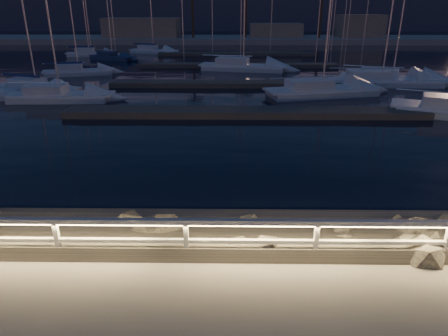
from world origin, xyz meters
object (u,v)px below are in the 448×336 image
at_px(sailboat_b, 57,95).
at_px(sailboat_g, 241,66).
at_px(sailboat_f, 35,87).
at_px(sailboat_j, 77,71).
at_px(sailboat_i, 111,57).
at_px(sailboat_m, 90,53).
at_px(sailboat_c, 319,90).
at_px(sailboat_n, 152,50).
at_px(sailboat_h, 379,80).
at_px(sailboat_l, 389,78).
at_px(guard_rail, 270,231).

height_order(sailboat_b, sailboat_g, sailboat_g).
bearing_deg(sailboat_f, sailboat_g, 57.21).
distance_m(sailboat_g, sailboat_j, 16.63).
distance_m(sailboat_g, sailboat_i, 18.89).
xyz_separation_m(sailboat_b, sailboat_i, (-3.01, 24.68, -0.02)).
bearing_deg(sailboat_f, sailboat_m, 119.06).
relative_size(sailboat_c, sailboat_n, 1.20).
xyz_separation_m(sailboat_h, sailboat_l, (1.34, 1.14, -0.01)).
bearing_deg(sailboat_g, sailboat_h, -24.52).
xyz_separation_m(sailboat_g, sailboat_n, (-12.58, 17.33, -0.05)).
height_order(sailboat_b, sailboat_l, sailboat_l).
height_order(guard_rail, sailboat_g, sailboat_g).
relative_size(sailboat_i, sailboat_m, 0.93).
bearing_deg(sailboat_h, sailboat_f, -169.93).
distance_m(sailboat_c, sailboat_m, 36.97).
distance_m(sailboat_c, sailboat_n, 35.56).
xyz_separation_m(sailboat_b, sailboat_h, (24.94, 6.67, 0.02)).
xyz_separation_m(sailboat_b, sailboat_j, (-2.85, 11.82, -0.02)).
height_order(sailboat_c, sailboat_i, sailboat_c).
xyz_separation_m(sailboat_f, sailboat_i, (-0.06, 21.74, -0.01)).
bearing_deg(sailboat_h, sailboat_n, 135.34).
distance_m(sailboat_j, sailboat_n, 21.16).
xyz_separation_m(sailboat_c, sailboat_n, (-18.12, 30.60, -0.03)).
relative_size(sailboat_c, sailboat_i, 1.40).
xyz_separation_m(sailboat_c, sailboat_m, (-25.92, 26.37, -0.03)).
xyz_separation_m(sailboat_c, sailboat_h, (6.01, 4.60, -0.00)).
height_order(guard_rail, sailboat_f, sailboat_f).
bearing_deg(sailboat_h, sailboat_j, 171.97).
relative_size(sailboat_b, sailboat_h, 0.79).
bearing_deg(sailboat_b, sailboat_l, 14.63).
xyz_separation_m(sailboat_h, sailboat_i, (-27.95, 18.01, -0.05)).
bearing_deg(guard_rail, sailboat_f, 124.99).
xyz_separation_m(guard_rail, sailboat_h, (11.81, 26.70, -0.93)).
bearing_deg(sailboat_n, sailboat_m, -131.96).
distance_m(sailboat_b, sailboat_g, 20.36).
relative_size(sailboat_c, sailboat_f, 1.22).
xyz_separation_m(sailboat_m, sailboat_n, (7.80, 4.23, -0.00)).
relative_size(guard_rail, sailboat_n, 3.56).
height_order(sailboat_i, sailboat_l, sailboat_l).
distance_m(sailboat_g, sailboat_n, 21.41).
bearing_deg(sailboat_g, sailboat_c, -54.97).
distance_m(sailboat_j, sailboat_l, 29.41).
xyz_separation_m(sailboat_j, sailboat_l, (29.14, -4.01, 0.03)).
bearing_deg(sailboat_f, sailboat_n, 102.84).
bearing_deg(sailboat_n, sailboat_h, -27.57).
height_order(guard_rail, sailboat_c, sailboat_c).
bearing_deg(sailboat_l, sailboat_i, 171.28).
height_order(sailboat_b, sailboat_n, sailboat_b).
distance_m(sailboat_f, sailboat_n, 29.95).
relative_size(sailboat_j, sailboat_l, 0.76).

